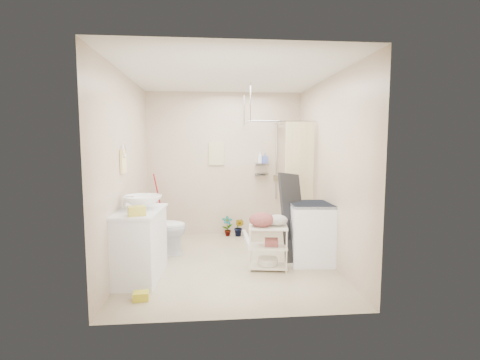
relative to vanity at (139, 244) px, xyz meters
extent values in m
plane|color=#B9AC8B|center=(1.16, 0.45, -0.43)|extent=(3.20, 3.20, 0.00)
cube|color=silver|center=(1.16, 0.45, 2.17)|extent=(2.80, 3.20, 0.04)
cube|color=beige|center=(1.16, 2.05, 0.87)|extent=(2.80, 0.04, 2.60)
cube|color=beige|center=(1.16, -1.15, 0.87)|extent=(2.80, 0.04, 2.60)
cube|color=beige|center=(-0.24, 0.45, 0.87)|extent=(0.04, 3.20, 2.60)
cube|color=beige|center=(2.56, 0.45, 0.87)|extent=(0.04, 3.20, 2.60)
cube|color=silver|center=(0.00, 0.00, 0.00)|extent=(0.61, 1.01, 0.86)
imported|color=white|center=(0.04, 0.09, 0.51)|extent=(0.53, 0.53, 0.17)
cube|color=gold|center=(0.05, -0.33, 0.48)|extent=(0.23, 0.20, 0.11)
cube|color=gold|center=(0.14, -0.65, -0.37)|extent=(0.25, 0.20, 0.13)
imported|color=silver|center=(0.12, 0.94, -0.02)|extent=(0.83, 0.51, 0.82)
imported|color=#9B4726|center=(1.20, 1.88, -0.25)|extent=(0.21, 0.15, 0.37)
imported|color=brown|center=(1.40, 1.84, -0.27)|extent=(0.23, 0.22, 0.33)
cube|color=beige|center=(1.01, 2.03, 1.07)|extent=(0.28, 0.03, 0.42)
imported|color=white|center=(1.80, 1.97, 1.00)|extent=(0.11, 0.11, 0.21)
imported|color=#4E61B6|center=(1.89, 1.95, 0.98)|extent=(0.10, 0.11, 0.19)
cube|color=white|center=(2.30, 0.38, -0.01)|extent=(0.62, 0.64, 0.85)
camera|label=1|loc=(0.89, -4.31, 1.25)|focal=26.00mm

